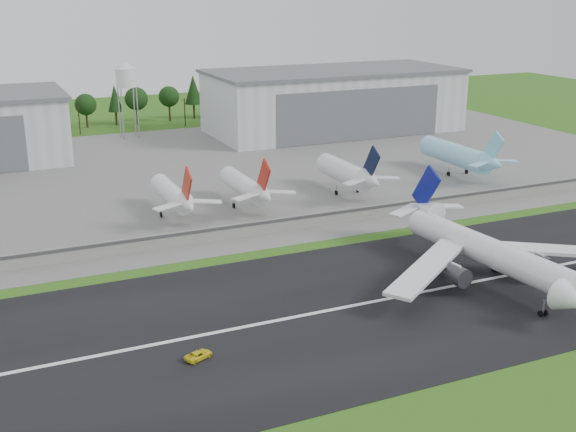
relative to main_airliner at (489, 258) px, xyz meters
name	(u,v)px	position (x,y,z in m)	size (l,w,h in m)	color
ground	(387,327)	(-29.65, -9.57, -4.89)	(600.00, 600.00, 0.00)	#206016
runway	(359,305)	(-29.65, 0.43, -4.84)	(320.00, 60.00, 0.10)	black
runway_centerline	(359,304)	(-29.65, 0.43, -4.78)	(220.00, 1.00, 0.02)	white
apron	(190,173)	(-29.65, 110.43, -4.84)	(320.00, 150.00, 0.10)	slate
blast_fence	(267,227)	(-29.65, 45.42, -3.09)	(240.00, 0.61, 3.50)	gray
hangar_east	(333,100)	(45.35, 155.35, 7.73)	(102.00, 47.00, 25.20)	silver
water_tower	(126,75)	(-34.65, 175.43, 19.66)	(8.40, 8.40, 29.40)	#99999E
utility_poles	(134,130)	(-29.65, 190.43, -4.89)	(230.00, 3.00, 12.00)	black
treeline	(127,124)	(-29.65, 205.43, -4.89)	(320.00, 16.00, 22.00)	black
main_airliner	(489,258)	(0.00, 0.00, 0.00)	(57.06, 59.27, 18.17)	white
ground_vehicle	(199,355)	(-63.30, -7.19, -4.13)	(2.20, 4.77, 1.33)	yellow
parked_jet_red_a	(175,196)	(-46.36, 66.94, 0.97)	(7.36, 31.29, 16.35)	white
parked_jet_red_b	(248,187)	(-26.34, 66.95, 1.03)	(7.36, 31.29, 16.41)	white
parked_jet_navy	(350,174)	(4.81, 67.02, 1.49)	(7.36, 31.29, 16.90)	silver
parked_jet_skyblue	(462,156)	(47.35, 72.05, 1.68)	(7.36, 37.29, 17.15)	#8ED7F5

